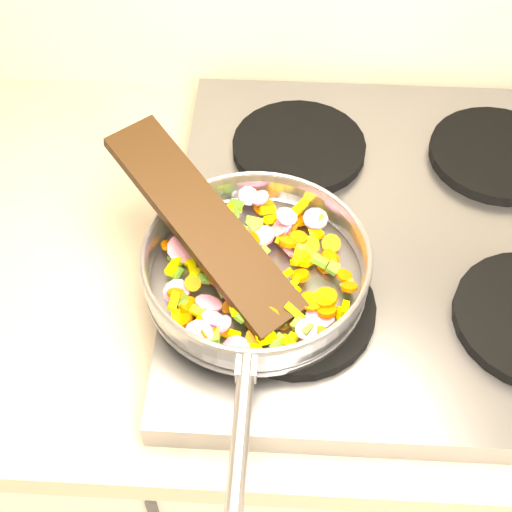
{
  "coord_description": "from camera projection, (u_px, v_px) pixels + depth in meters",
  "views": [
    {
      "loc": [
        -0.86,
        1.04,
        1.64
      ],
      "look_at": [
        -0.89,
        1.56,
        1.0
      ],
      "focal_mm": 50.0,
      "sensor_mm": 36.0,
      "label": 1
    }
  ],
  "objects": [
    {
      "name": "saute_pan",
      "position": [
        256.0,
        267.0,
        0.83
      ],
      "size": [
        0.3,
        0.47,
        0.05
      ],
      "rotation": [
        0.0,
        0.0,
        -0.01
      ],
      "color": "#9E9EA5",
      "rests_on": "grate_fl"
    },
    {
      "name": "grate_fl",
      "position": [
        295.0,
        308.0,
        0.84
      ],
      "size": [
        0.19,
        0.19,
        0.02
      ],
      "primitive_type": "cylinder",
      "color": "black",
      "rests_on": "cooktop"
    },
    {
      "name": "grate_bl",
      "position": [
        299.0,
        147.0,
        1.02
      ],
      "size": [
        0.19,
        0.19,
        0.02
      ],
      "primitive_type": "cylinder",
      "color": "black",
      "rests_on": "cooktop"
    },
    {
      "name": "grate_br",
      "position": [
        497.0,
        154.0,
        1.01
      ],
      "size": [
        0.19,
        0.19,
        0.02
      ],
      "primitive_type": "cylinder",
      "color": "black",
      "rests_on": "cooktop"
    },
    {
      "name": "vegetable_heap",
      "position": [
        259.0,
        275.0,
        0.83
      ],
      "size": [
        0.25,
        0.25,
        0.05
      ],
      "color": "#D16000",
      "rests_on": "saute_pan"
    },
    {
      "name": "wooden_spatula",
      "position": [
        203.0,
        222.0,
        0.83
      ],
      "size": [
        0.25,
        0.27,
        0.1
      ],
      "primitive_type": "cube",
      "rotation": [
        0.0,
        -0.27,
        2.31
      ],
      "color": "black",
      "rests_on": "saute_pan"
    },
    {
      "name": "cooktop",
      "position": [
        402.0,
        238.0,
        0.94
      ],
      "size": [
        0.6,
        0.6,
        0.04
      ],
      "primitive_type": "cube",
      "color": "#939399",
      "rests_on": "counter_top"
    }
  ]
}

